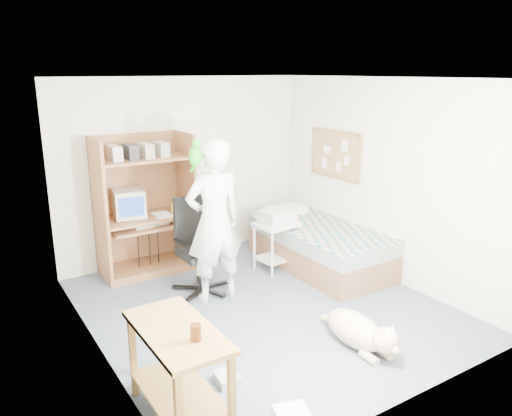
# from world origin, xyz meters

# --- Properties ---
(floor) EXTENTS (4.00, 4.00, 0.00)m
(floor) POSITION_xyz_m (0.00, 0.00, 0.00)
(floor) COLOR #4E5B6A
(floor) RESTS_ON ground
(wall_back) EXTENTS (3.60, 0.02, 2.50)m
(wall_back) POSITION_xyz_m (0.00, 2.00, 1.25)
(wall_back) COLOR white
(wall_back) RESTS_ON floor
(wall_right) EXTENTS (0.02, 4.00, 2.50)m
(wall_right) POSITION_xyz_m (1.80, 0.00, 1.25)
(wall_right) COLOR white
(wall_right) RESTS_ON floor
(wall_left) EXTENTS (0.02, 4.00, 2.50)m
(wall_left) POSITION_xyz_m (-1.80, 0.00, 1.25)
(wall_left) COLOR white
(wall_left) RESTS_ON floor
(ceiling) EXTENTS (3.60, 4.00, 0.02)m
(ceiling) POSITION_xyz_m (0.00, 0.00, 2.50)
(ceiling) COLOR white
(ceiling) RESTS_ON wall_back
(computer_hutch) EXTENTS (1.20, 0.63, 1.80)m
(computer_hutch) POSITION_xyz_m (-0.70, 1.74, 0.82)
(computer_hutch) COLOR brown
(computer_hutch) RESTS_ON floor
(bed) EXTENTS (1.02, 2.02, 0.66)m
(bed) POSITION_xyz_m (1.30, 0.62, 0.29)
(bed) COLOR brown
(bed) RESTS_ON floor
(side_desk) EXTENTS (0.50, 1.00, 0.75)m
(side_desk) POSITION_xyz_m (-1.55, -1.20, 0.49)
(side_desk) COLOR brown
(side_desk) RESTS_ON floor
(corkboard) EXTENTS (0.04, 0.94, 0.66)m
(corkboard) POSITION_xyz_m (1.77, 0.90, 1.45)
(corkboard) COLOR olive
(corkboard) RESTS_ON wall_right
(office_chair) EXTENTS (0.63, 0.63, 1.12)m
(office_chair) POSITION_xyz_m (-0.39, 0.80, 0.40)
(office_chair) COLOR black
(office_chair) RESTS_ON floor
(person) EXTENTS (0.68, 0.45, 1.87)m
(person) POSITION_xyz_m (-0.34, 0.49, 0.93)
(person) COLOR silver
(person) RESTS_ON floor
(parrot) EXTENTS (0.14, 0.24, 0.38)m
(parrot) POSITION_xyz_m (-0.54, 0.51, 1.71)
(parrot) COLOR #138215
(parrot) RESTS_ON person
(dog) EXTENTS (0.35, 1.05, 0.39)m
(dog) POSITION_xyz_m (0.31, -1.20, 0.17)
(dog) COLOR #CDB289
(dog) RESTS_ON floor
(printer_cart) EXTENTS (0.58, 0.49, 0.64)m
(printer_cart) POSITION_xyz_m (0.77, 0.85, 0.42)
(printer_cart) COLOR silver
(printer_cart) RESTS_ON floor
(printer) EXTENTS (0.45, 0.37, 0.18)m
(printer) POSITION_xyz_m (0.77, 0.85, 0.73)
(printer) COLOR #BBBAB5
(printer) RESTS_ON printer_cart
(crt_monitor) EXTENTS (0.44, 0.45, 0.36)m
(crt_monitor) POSITION_xyz_m (-0.90, 1.75, 0.95)
(crt_monitor) COLOR beige
(crt_monitor) RESTS_ON computer_hutch
(keyboard) EXTENTS (0.46, 0.18, 0.03)m
(keyboard) POSITION_xyz_m (-0.69, 1.58, 0.67)
(keyboard) COLOR beige
(keyboard) RESTS_ON computer_hutch
(pencil_cup) EXTENTS (0.08, 0.08, 0.12)m
(pencil_cup) POSITION_xyz_m (-0.33, 1.65, 0.82)
(pencil_cup) COLOR gold
(pencil_cup) RESTS_ON computer_hutch
(drink_glass) EXTENTS (0.08, 0.08, 0.12)m
(drink_glass) POSITION_xyz_m (-1.50, -1.42, 0.81)
(drink_glass) COLOR #3D1D09
(drink_glass) RESTS_ON side_desk
(floor_box_a) EXTENTS (0.29, 0.26, 0.10)m
(floor_box_a) POSITION_xyz_m (-0.86, -1.70, 0.05)
(floor_box_a) COLOR white
(floor_box_a) RESTS_ON floor
(floor_box_b) EXTENTS (0.20, 0.24, 0.08)m
(floor_box_b) POSITION_xyz_m (-1.04, -1.02, 0.04)
(floor_box_b) COLOR #A6A6A2
(floor_box_b) RESTS_ON floor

